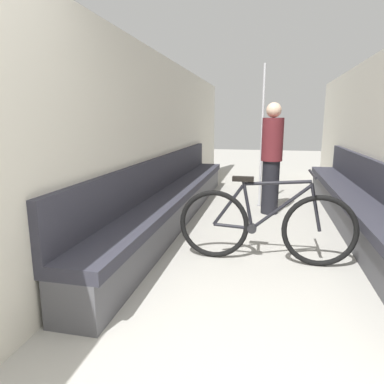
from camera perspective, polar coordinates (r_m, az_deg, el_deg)
The scene contains 6 objects.
wall_left at distance 4.53m, azimuth -6.48°, elevation 8.64°, with size 0.10×9.69×2.20m, color beige.
bench_seat_row_left at distance 4.68m, azimuth -2.93°, elevation -1.16°, with size 0.45×5.29×0.87m.
bench_seat_row_right at distance 4.65m, azimuth 26.00°, elevation -2.46°, with size 0.45×5.29×0.87m.
bicycle at distance 3.35m, azimuth 12.05°, elevation -5.45°, with size 1.68×0.46×0.89m.
grab_pole_near at distance 5.46m, azimuth 11.57°, elevation 8.63°, with size 0.08×0.08×2.18m.
passenger_standing at distance 5.06m, azimuth 13.12°, elevation 5.58°, with size 0.30×0.30×1.59m.
Camera 1 is at (0.05, -1.03, 1.35)m, focal length 32.00 mm.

